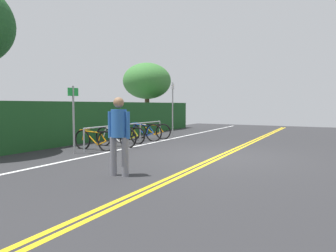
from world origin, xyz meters
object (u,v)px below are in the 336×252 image
bicycle_2 (127,135)px  bicycle_4 (151,131)px  bike_rack (129,128)px  bicycle_0 (94,140)px  tree_mid (147,81)px  bicycle_1 (116,137)px  sign_post_far (173,104)px  sign_post_near (73,113)px  bicycle_3 (143,132)px  pedestrian (119,131)px

bicycle_2 → bicycle_4: 1.75m
bicycle_2 → bike_rack: bearing=-121.8°
bicycle_0 → bicycle_2: (2.02, 0.12, -0.01)m
bicycle_4 → tree_mid: 6.17m
tree_mid → bicycle_1: bearing=-155.7°
bicycle_0 → sign_post_far: 5.22m
sign_post_near → bike_rack: bearing=-0.3°
bike_rack → bicycle_0: bike_rack is taller
bicycle_3 → bicycle_4: size_ratio=1.00×
bicycle_4 → bicycle_3: bearing=-173.2°
bicycle_3 → sign_post_near: 3.90m
bicycle_4 → tree_mid: (4.66, 3.12, 2.56)m
bike_rack → bicycle_4: bike_rack is taller
bicycle_2 → bicycle_1: bearing=-167.2°
bicycle_1 → sign_post_far: sign_post_far is taller
sign_post_near → sign_post_far: 5.93m
bicycle_3 → sign_post_far: bearing=-7.3°
bike_rack → sign_post_near: size_ratio=2.38×
bicycle_3 → pedestrian: pedestrian is taller
bicycle_0 → bicycle_1: (0.98, -0.11, 0.02)m
bike_rack → bicycle_2: bearing=58.2°
sign_post_near → pedestrian: bearing=-119.9°
bicycle_2 → pedestrian: size_ratio=1.00×
bicycle_0 → bicycle_3: bicycle_3 is taller
bicycle_1 → bicycle_4: bicycle_1 is taller
bicycle_3 → pedestrian: 6.29m
bicycle_1 → sign_post_near: sign_post_near is taller
bicycle_1 → bicycle_4: size_ratio=1.03×
bicycle_2 → pedestrian: (-4.57, -3.07, 0.61)m
bicycle_3 → tree_mid: (5.47, 3.22, 2.54)m
bicycle_4 → tree_mid: tree_mid is taller
bike_rack → bicycle_3: bike_rack is taller
bicycle_3 → pedestrian: (-5.51, -2.98, 0.57)m
bicycle_1 → sign_post_near: size_ratio=0.87×
bicycle_0 → tree_mid: 9.39m
bicycle_2 → sign_post_near: (-2.86, -0.09, 0.92)m
bicycle_0 → bicycle_4: 3.77m
bicycle_2 → bicycle_3: bicycle_3 is taller
bicycle_0 → sign_post_far: (5.08, -0.24, 1.16)m
pedestrian → sign_post_far: size_ratio=0.65×
bicycle_0 → pedestrian: 3.95m
bike_rack → tree_mid: (6.48, 3.23, 2.32)m
bicycle_0 → bicycle_2: bearing=3.5°
bicycle_4 → pedestrian: (-6.32, -3.07, 0.60)m
bicycle_3 → bicycle_1: bearing=-176.0°
bicycle_1 → tree_mid: size_ratio=0.44×
bicycle_0 → bicycle_4: bicycle_4 is taller
tree_mid → bike_rack: bearing=-153.5°
bicycle_4 → sign_post_near: size_ratio=0.85×
bicycle_1 → bicycle_3: size_ratio=1.03×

